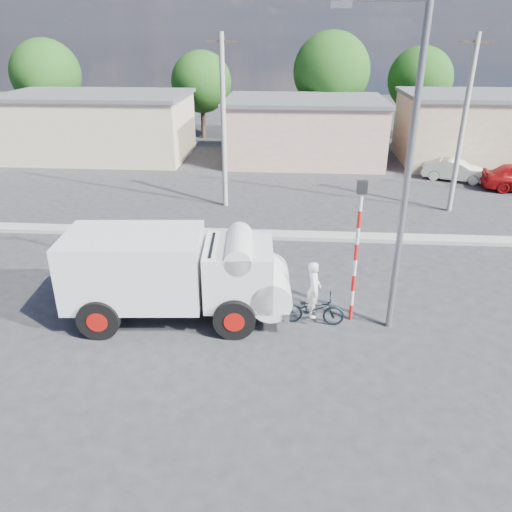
# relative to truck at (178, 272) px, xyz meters

# --- Properties ---
(ground_plane) EXTENTS (120.00, 120.00, 0.00)m
(ground_plane) POSITION_rel_truck_xyz_m (1.99, -1.30, -1.51)
(ground_plane) COLOR #2C2C2F
(ground_plane) RESTS_ON ground
(median) EXTENTS (40.00, 0.80, 0.16)m
(median) POSITION_rel_truck_xyz_m (1.99, 6.70, -1.43)
(median) COLOR #99968E
(median) RESTS_ON ground
(truck) EXTENTS (6.74, 3.03, 2.72)m
(truck) POSITION_rel_truck_xyz_m (0.00, 0.00, 0.00)
(truck) COLOR black
(truck) RESTS_ON ground
(bicycle) EXTENTS (1.90, 0.75, 0.98)m
(bicycle) POSITION_rel_truck_xyz_m (4.02, -0.12, -1.01)
(bicycle) COLOR black
(bicycle) RESTS_ON ground
(cyclist) EXTENTS (0.45, 0.65, 1.73)m
(cyclist) POSITION_rel_truck_xyz_m (4.02, -0.12, -0.64)
(cyclist) COLOR silver
(cyclist) RESTS_ON ground
(car_cream) EXTENTS (3.90, 2.53, 1.21)m
(car_cream) POSITION_rel_truck_xyz_m (12.79, 16.19, -0.90)
(car_cream) COLOR #EAE8CC
(car_cream) RESTS_ON ground
(traffic_pole) EXTENTS (0.28, 0.18, 4.36)m
(traffic_pole) POSITION_rel_truck_xyz_m (5.19, 0.20, 1.09)
(traffic_pole) COLOR red
(traffic_pole) RESTS_ON ground
(streetlight) EXTENTS (2.34, 0.22, 9.00)m
(streetlight) POSITION_rel_truck_xyz_m (6.13, -0.10, 3.46)
(streetlight) COLOR slate
(streetlight) RESTS_ON ground
(building_row) EXTENTS (37.80, 7.30, 4.44)m
(building_row) POSITION_rel_truck_xyz_m (3.09, 20.70, 0.63)
(building_row) COLOR beige
(building_row) RESTS_ON ground
(tree_row) EXTENTS (34.13, 7.32, 8.10)m
(tree_row) POSITION_rel_truck_xyz_m (-0.27, 27.32, 3.32)
(tree_row) COLOR #38281E
(tree_row) RESTS_ON ground
(utility_poles) EXTENTS (35.40, 0.24, 8.00)m
(utility_poles) POSITION_rel_truck_xyz_m (5.24, 10.70, 2.56)
(utility_poles) COLOR #99968E
(utility_poles) RESTS_ON ground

